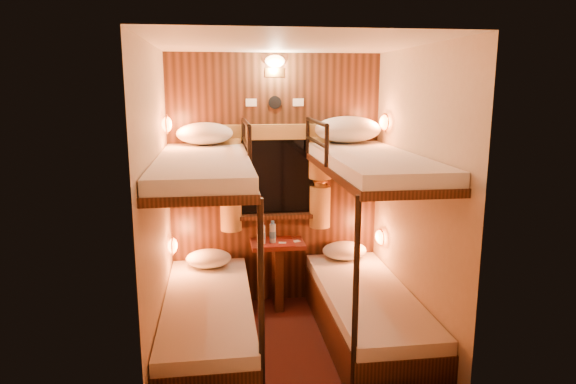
{
  "coord_description": "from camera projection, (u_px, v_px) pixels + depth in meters",
  "views": [
    {
      "loc": [
        -0.54,
        -3.78,
        2.1
      ],
      "look_at": [
        0.0,
        0.15,
        1.28
      ],
      "focal_mm": 32.0,
      "sensor_mm": 36.0,
      "label": 1
    }
  ],
  "objects": [
    {
      "name": "wall_right",
      "position": [
        415.0,
        202.0,
        4.06
      ],
      "size": [
        0.0,
        2.4,
        2.4
      ],
      "primitive_type": "plane",
      "rotation": [
        1.57,
        0.0,
        -1.57
      ],
      "color": "#C6B293",
      "rests_on": "floor"
    },
    {
      "name": "sachet_b",
      "position": [
        296.0,
        241.0,
        4.88
      ],
      "size": [
        0.08,
        0.07,
        0.0
      ],
      "primitive_type": "cube",
      "rotation": [
        0.0,
        0.0,
        0.42
      ],
      "color": "silver",
      "rests_on": "table"
    },
    {
      "name": "window",
      "position": [
        275.0,
        184.0,
        4.9
      ],
      "size": [
        1.0,
        0.12,
        0.79
      ],
      "color": "black",
      "rests_on": "back_panel"
    },
    {
      "name": "floor",
      "position": [
        290.0,
        349.0,
        4.17
      ],
      "size": [
        2.1,
        2.1,
        0.0
      ],
      "primitive_type": "plane",
      "color": "#370F0F",
      "rests_on": "ground"
    },
    {
      "name": "ceiling",
      "position": [
        290.0,
        43.0,
        3.68
      ],
      "size": [
        2.1,
        2.1,
        0.0
      ],
      "primitive_type": "plane",
      "rotation": [
        3.14,
        0.0,
        0.0
      ],
      "color": "silver",
      "rests_on": "wall_back"
    },
    {
      "name": "table",
      "position": [
        278.0,
        265.0,
        4.91
      ],
      "size": [
        0.5,
        0.34,
        0.66
      ],
      "color": "#5E2115",
      "rests_on": "floor"
    },
    {
      "name": "bottle_right",
      "position": [
        273.0,
        233.0,
        4.81
      ],
      "size": [
        0.06,
        0.06,
        0.22
      ],
      "rotation": [
        0.0,
        0.0,
        0.01
      ],
      "color": "#99BFE5",
      "rests_on": "table"
    },
    {
      "name": "reading_lamps",
      "position": [
        279.0,
        184.0,
        4.6
      ],
      "size": [
        2.0,
        0.2,
        1.25
      ],
      "color": "orange",
      "rests_on": "wall_left"
    },
    {
      "name": "back_fixtures",
      "position": [
        275.0,
        70.0,
        4.68
      ],
      "size": [
        0.54,
        0.09,
        0.48
      ],
      "color": "black",
      "rests_on": "back_panel"
    },
    {
      "name": "bunk_left",
      "position": [
        208.0,
        286.0,
        4.04
      ],
      "size": [
        0.72,
        1.9,
        1.82
      ],
      "color": "black",
      "rests_on": "floor"
    },
    {
      "name": "pillow_upper_left",
      "position": [
        205.0,
        133.0,
        4.56
      ],
      "size": [
        0.5,
        0.36,
        0.2
      ],
      "primitive_type": "ellipsoid",
      "color": "silver",
      "rests_on": "bunk_left"
    },
    {
      "name": "wall_front",
      "position": [
        317.0,
        248.0,
        2.91
      ],
      "size": [
        2.4,
        0.0,
        2.4
      ],
      "primitive_type": "plane",
      "rotation": [
        -1.57,
        0.0,
        0.0
      ],
      "color": "#C6B293",
      "rests_on": "floor"
    },
    {
      "name": "bottle_left",
      "position": [
        262.0,
        234.0,
        4.79
      ],
      "size": [
        0.06,
        0.06,
        0.21
      ],
      "rotation": [
        0.0,
        0.0,
        0.36
      ],
      "color": "#99BFE5",
      "rests_on": "table"
    },
    {
      "name": "bunk_right",
      "position": [
        367.0,
        277.0,
        4.21
      ],
      "size": [
        0.72,
        1.9,
        1.82
      ],
      "color": "black",
      "rests_on": "floor"
    },
    {
      "name": "back_panel",
      "position": [
        275.0,
        181.0,
        4.93
      ],
      "size": [
        2.0,
        0.03,
        2.4
      ],
      "primitive_type": "cube",
      "color": "black",
      "rests_on": "floor"
    },
    {
      "name": "pillow_lower_right",
      "position": [
        344.0,
        250.0,
        4.96
      ],
      "size": [
        0.43,
        0.31,
        0.17
      ],
      "primitive_type": "ellipsoid",
      "color": "silver",
      "rests_on": "bunk_right"
    },
    {
      "name": "pillow_upper_right",
      "position": [
        348.0,
        129.0,
        4.71
      ],
      "size": [
        0.62,
        0.44,
        0.24
      ],
      "primitive_type": "ellipsoid",
      "color": "silver",
      "rests_on": "bunk_right"
    },
    {
      "name": "wall_back",
      "position": [
        275.0,
        181.0,
        4.95
      ],
      "size": [
        2.4,
        0.0,
        2.4
      ],
      "primitive_type": "plane",
      "rotation": [
        1.57,
        0.0,
        0.0
      ],
      "color": "#C6B293",
      "rests_on": "floor"
    },
    {
      "name": "sachet_a",
      "position": [
        282.0,
        243.0,
        4.82
      ],
      "size": [
        0.08,
        0.07,
        0.01
      ],
      "primitive_type": "cube",
      "rotation": [
        0.0,
        0.0,
        -0.21
      ],
      "color": "silver",
      "rests_on": "table"
    },
    {
      "name": "wall_left",
      "position": [
        157.0,
        210.0,
        3.79
      ],
      "size": [
        0.0,
        2.4,
        2.4
      ],
      "primitive_type": "plane",
      "rotation": [
        1.57,
        0.0,
        1.57
      ],
      "color": "#C6B293",
      "rests_on": "floor"
    },
    {
      "name": "curtains",
      "position": [
        276.0,
        176.0,
        4.86
      ],
      "size": [
        1.1,
        0.22,
        1.0
      ],
      "color": "olive",
      "rests_on": "back_panel"
    },
    {
      "name": "pillow_lower_left",
      "position": [
        209.0,
        258.0,
        4.73
      ],
      "size": [
        0.42,
        0.3,
        0.16
      ],
      "primitive_type": "ellipsoid",
      "color": "silver",
      "rests_on": "bunk_left"
    }
  ]
}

